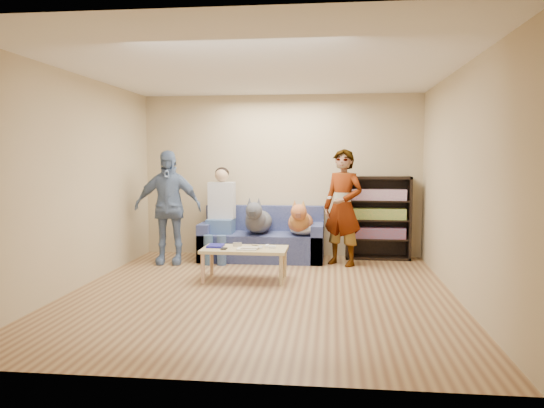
# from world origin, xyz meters

# --- Properties ---
(ground) EXTENTS (5.00, 5.00, 0.00)m
(ground) POSITION_xyz_m (0.00, 0.00, 0.00)
(ground) COLOR brown
(ground) RESTS_ON ground
(ceiling) EXTENTS (5.00, 5.00, 0.00)m
(ceiling) POSITION_xyz_m (0.00, 0.00, 2.60)
(ceiling) COLOR white
(ceiling) RESTS_ON ground
(wall_back) EXTENTS (4.50, 0.00, 4.50)m
(wall_back) POSITION_xyz_m (0.00, 2.50, 1.30)
(wall_back) COLOR tan
(wall_back) RESTS_ON ground
(wall_front) EXTENTS (4.50, 0.00, 4.50)m
(wall_front) POSITION_xyz_m (0.00, -2.50, 1.30)
(wall_front) COLOR tan
(wall_front) RESTS_ON ground
(wall_left) EXTENTS (0.00, 5.00, 5.00)m
(wall_left) POSITION_xyz_m (-2.25, 0.00, 1.30)
(wall_left) COLOR tan
(wall_left) RESTS_ON ground
(wall_right) EXTENTS (0.00, 5.00, 5.00)m
(wall_right) POSITION_xyz_m (2.25, 0.00, 1.30)
(wall_right) COLOR tan
(wall_right) RESTS_ON ground
(blanket) EXTENTS (0.44, 0.37, 0.15)m
(blanket) POSITION_xyz_m (0.42, 1.88, 0.50)
(blanket) COLOR #B6B6BC
(blanket) RESTS_ON sofa
(person_standing_right) EXTENTS (0.75, 0.68, 1.72)m
(person_standing_right) POSITION_xyz_m (0.99, 1.77, 0.86)
(person_standing_right) COLOR gray
(person_standing_right) RESTS_ON ground
(person_standing_left) EXTENTS (1.03, 0.51, 1.70)m
(person_standing_left) POSITION_xyz_m (-1.62, 1.60, 0.85)
(person_standing_left) COLOR #6B87AB
(person_standing_left) RESTS_ON ground
(held_controller) EXTENTS (0.06, 0.12, 0.03)m
(held_controller) POSITION_xyz_m (0.79, 1.57, 1.02)
(held_controller) COLOR silver
(held_controller) RESTS_ON person_standing_right
(notebook_blue) EXTENTS (0.20, 0.26, 0.03)m
(notebook_blue) POSITION_xyz_m (-0.69, 0.70, 0.43)
(notebook_blue) COLOR navy
(notebook_blue) RESTS_ON coffee_table
(papers) EXTENTS (0.26, 0.20, 0.02)m
(papers) POSITION_xyz_m (-0.24, 0.55, 0.43)
(papers) COLOR silver
(papers) RESTS_ON coffee_table
(magazine) EXTENTS (0.22, 0.17, 0.01)m
(magazine) POSITION_xyz_m (-0.21, 0.57, 0.44)
(magazine) COLOR #B3A78F
(magazine) RESTS_ON coffee_table
(camera_silver) EXTENTS (0.11, 0.06, 0.05)m
(camera_silver) POSITION_xyz_m (-0.41, 0.77, 0.45)
(camera_silver) COLOR #A9A9AD
(camera_silver) RESTS_ON coffee_table
(controller_a) EXTENTS (0.04, 0.13, 0.03)m
(controller_a) POSITION_xyz_m (-0.01, 0.75, 0.43)
(controller_a) COLOR white
(controller_a) RESTS_ON coffee_table
(controller_b) EXTENTS (0.09, 0.06, 0.03)m
(controller_b) POSITION_xyz_m (0.07, 0.67, 0.43)
(controller_b) COLOR white
(controller_b) RESTS_ON coffee_table
(headphone_cup_a) EXTENTS (0.07, 0.07, 0.02)m
(headphone_cup_a) POSITION_xyz_m (-0.09, 0.63, 0.43)
(headphone_cup_a) COLOR silver
(headphone_cup_a) RESTS_ON coffee_table
(headphone_cup_b) EXTENTS (0.07, 0.07, 0.02)m
(headphone_cup_b) POSITION_xyz_m (-0.09, 0.71, 0.43)
(headphone_cup_b) COLOR silver
(headphone_cup_b) RESTS_ON coffee_table
(pen_orange) EXTENTS (0.13, 0.06, 0.01)m
(pen_orange) POSITION_xyz_m (-0.31, 0.49, 0.42)
(pen_orange) COLOR #CE5C1D
(pen_orange) RESTS_ON coffee_table
(pen_black) EXTENTS (0.13, 0.08, 0.01)m
(pen_black) POSITION_xyz_m (-0.17, 0.83, 0.42)
(pen_black) COLOR black
(pen_black) RESTS_ON coffee_table
(wallet) EXTENTS (0.07, 0.12, 0.02)m
(wallet) POSITION_xyz_m (-0.54, 0.53, 0.43)
(wallet) COLOR black
(wallet) RESTS_ON coffee_table
(sofa) EXTENTS (1.90, 0.85, 0.82)m
(sofa) POSITION_xyz_m (-0.25, 2.10, 0.28)
(sofa) COLOR #515B93
(sofa) RESTS_ON ground
(person_seated) EXTENTS (0.40, 0.73, 1.47)m
(person_seated) POSITION_xyz_m (-0.89, 1.97, 0.77)
(person_seated) COLOR #46659A
(person_seated) RESTS_ON sofa
(dog_gray) EXTENTS (0.41, 1.25, 0.59)m
(dog_gray) POSITION_xyz_m (-0.30, 1.93, 0.63)
(dog_gray) COLOR #4B4E55
(dog_gray) RESTS_ON sofa
(dog_tan) EXTENTS (0.39, 1.15, 0.56)m
(dog_tan) POSITION_xyz_m (0.35, 1.94, 0.62)
(dog_tan) COLOR #C8723D
(dog_tan) RESTS_ON sofa
(coffee_table) EXTENTS (1.10, 0.60, 0.42)m
(coffee_table) POSITION_xyz_m (-0.29, 0.65, 0.37)
(coffee_table) COLOR tan
(coffee_table) RESTS_ON ground
(bookshelf) EXTENTS (1.00, 0.34, 1.30)m
(bookshelf) POSITION_xyz_m (1.55, 2.33, 0.68)
(bookshelf) COLOR black
(bookshelf) RESTS_ON ground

